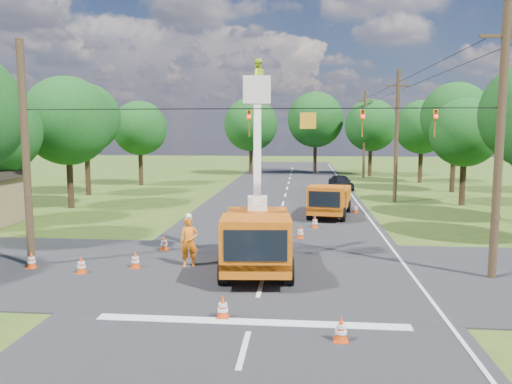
# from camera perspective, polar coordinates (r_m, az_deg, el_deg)

# --- Properties ---
(ground) EXTENTS (140.00, 140.00, 0.00)m
(ground) POSITION_cam_1_polar(r_m,az_deg,el_deg) (37.25, 3.10, -1.41)
(ground) COLOR #355319
(ground) RESTS_ON ground
(road_main) EXTENTS (12.00, 100.00, 0.06)m
(road_main) POSITION_cam_1_polar(r_m,az_deg,el_deg) (37.25, 3.10, -1.41)
(road_main) COLOR black
(road_main) RESTS_ON ground
(road_cross) EXTENTS (56.00, 10.00, 0.07)m
(road_cross) POSITION_cam_1_polar(r_m,az_deg,el_deg) (19.65, 1.01, -9.17)
(road_cross) COLOR black
(road_cross) RESTS_ON ground
(stop_bar) EXTENTS (9.00, 0.45, 0.02)m
(stop_bar) POSITION_cam_1_polar(r_m,az_deg,el_deg) (14.75, -0.56, -14.81)
(stop_bar) COLOR silver
(stop_bar) RESTS_ON ground
(edge_line) EXTENTS (0.12, 90.00, 0.02)m
(edge_line) POSITION_cam_1_polar(r_m,az_deg,el_deg) (37.46, 11.69, -1.51)
(edge_line) COLOR silver
(edge_line) RESTS_ON ground
(bucket_truck) EXTENTS (3.08, 6.83, 8.24)m
(bucket_truck) POSITION_cam_1_polar(r_m,az_deg,el_deg) (19.60, 0.09, -4.05)
(bucket_truck) COLOR #CA630E
(bucket_truck) RESTS_ON ground
(second_truck) EXTENTS (3.08, 6.04, 2.16)m
(second_truck) POSITION_cam_1_polar(r_m,az_deg,el_deg) (32.06, 8.40, -0.84)
(second_truck) COLOR #CA630E
(second_truck) RESTS_ON ground
(ground_worker) EXTENTS (0.82, 0.62, 2.05)m
(ground_worker) POSITION_cam_1_polar(r_m,az_deg,el_deg) (20.36, -7.66, -5.69)
(ground_worker) COLOR #FF5715
(ground_worker) RESTS_ON ground
(distant_car) EXTENTS (2.42, 4.31, 1.39)m
(distant_car) POSITION_cam_1_polar(r_m,az_deg,el_deg) (46.95, 9.68, 1.11)
(distant_car) COLOR black
(distant_car) RESTS_ON ground
(traffic_cone_0) EXTENTS (0.38, 0.38, 0.71)m
(traffic_cone_0) POSITION_cam_1_polar(r_m,az_deg,el_deg) (14.97, -3.81, -13.02)
(traffic_cone_0) COLOR #DA410B
(traffic_cone_0) RESTS_ON ground
(traffic_cone_1) EXTENTS (0.38, 0.38, 0.71)m
(traffic_cone_1) POSITION_cam_1_polar(r_m,az_deg,el_deg) (13.63, 9.69, -15.18)
(traffic_cone_1) COLOR #DA410B
(traffic_cone_1) RESTS_ON ground
(traffic_cone_2) EXTENTS (0.38, 0.38, 0.71)m
(traffic_cone_2) POSITION_cam_1_polar(r_m,az_deg,el_deg) (25.50, 5.11, -4.57)
(traffic_cone_2) COLOR #DA410B
(traffic_cone_2) RESTS_ON ground
(traffic_cone_3) EXTENTS (0.38, 0.38, 0.71)m
(traffic_cone_3) POSITION_cam_1_polar(r_m,az_deg,el_deg) (28.32, 6.76, -3.42)
(traffic_cone_3) COLOR #DA410B
(traffic_cone_3) RESTS_ON ground
(traffic_cone_4) EXTENTS (0.38, 0.38, 0.71)m
(traffic_cone_4) POSITION_cam_1_polar(r_m,az_deg,el_deg) (20.64, -13.62, -7.54)
(traffic_cone_4) COLOR #DA410B
(traffic_cone_4) RESTS_ON ground
(traffic_cone_5) EXTENTS (0.38, 0.38, 0.71)m
(traffic_cone_5) POSITION_cam_1_polar(r_m,az_deg,el_deg) (20.49, -19.33, -7.86)
(traffic_cone_5) COLOR #DA410B
(traffic_cone_5) RESTS_ON ground
(traffic_cone_6) EXTENTS (0.38, 0.38, 0.71)m
(traffic_cone_6) POSITION_cam_1_polar(r_m,az_deg,el_deg) (21.95, -24.28, -7.10)
(traffic_cone_6) COLOR #DA410B
(traffic_cone_6) RESTS_ON ground
(traffic_cone_7) EXTENTS (0.38, 0.38, 0.71)m
(traffic_cone_7) POSITION_cam_1_polar(r_m,az_deg,el_deg) (33.78, 11.28, -1.81)
(traffic_cone_7) COLOR #DA410B
(traffic_cone_7) RESTS_ON ground
(traffic_cone_8) EXTENTS (0.38, 0.38, 0.71)m
(traffic_cone_8) POSITION_cam_1_polar(r_m,az_deg,el_deg) (23.34, -10.47, -5.76)
(traffic_cone_8) COLOR #DA410B
(traffic_cone_8) RESTS_ON ground
(pole_right_near) EXTENTS (1.80, 0.30, 10.00)m
(pole_right_near) POSITION_cam_1_polar(r_m,az_deg,el_deg) (20.11, 26.09, 5.25)
(pole_right_near) COLOR #4C3823
(pole_right_near) RESTS_ON ground
(pole_right_mid) EXTENTS (1.80, 0.30, 10.00)m
(pole_right_mid) POSITION_cam_1_polar(r_m,az_deg,el_deg) (39.46, 15.77, 6.25)
(pole_right_mid) COLOR #4C3823
(pole_right_mid) RESTS_ON ground
(pole_right_far) EXTENTS (1.80, 0.30, 10.00)m
(pole_right_far) POSITION_cam_1_polar(r_m,az_deg,el_deg) (59.24, 12.28, 6.55)
(pole_right_far) COLOR #4C3823
(pole_right_far) RESTS_ON ground
(pole_left) EXTENTS (0.30, 0.30, 9.00)m
(pole_left) POSITION_cam_1_polar(r_m,az_deg,el_deg) (21.77, -24.81, 3.80)
(pole_left) COLOR #4C3823
(pole_left) RESTS_ON ground
(signal_span) EXTENTS (18.00, 0.29, 1.07)m
(signal_span) POSITION_cam_1_polar(r_m,az_deg,el_deg) (18.83, 7.89, 8.17)
(signal_span) COLOR black
(signal_span) RESTS_ON ground
(tree_left_d) EXTENTS (6.20, 6.20, 9.24)m
(tree_left_d) POSITION_cam_1_polar(r_m,az_deg,el_deg) (37.59, -20.75, 7.58)
(tree_left_d) COLOR #382616
(tree_left_d) RESTS_ON ground
(tree_left_e) EXTENTS (5.80, 5.80, 9.41)m
(tree_left_e) POSITION_cam_1_polar(r_m,az_deg,el_deg) (44.70, -18.90, 7.98)
(tree_left_e) COLOR #382616
(tree_left_e) RESTS_ON ground
(tree_left_f) EXTENTS (5.40, 5.40, 8.40)m
(tree_left_f) POSITION_cam_1_polar(r_m,az_deg,el_deg) (51.44, -13.15, 7.11)
(tree_left_f) COLOR #382616
(tree_left_f) RESTS_ON ground
(tree_right_c) EXTENTS (5.00, 5.00, 7.83)m
(tree_right_c) POSITION_cam_1_polar(r_m,az_deg,el_deg) (39.61, 22.79, 6.27)
(tree_right_c) COLOR #382616
(tree_right_c) RESTS_ON ground
(tree_right_d) EXTENTS (6.00, 6.00, 9.70)m
(tree_right_d) POSITION_cam_1_polar(r_m,az_deg,el_deg) (47.75, 21.83, 8.00)
(tree_right_d) COLOR #382616
(tree_right_d) RESTS_ON ground
(tree_right_e) EXTENTS (5.60, 5.60, 8.63)m
(tree_right_e) POSITION_cam_1_polar(r_m,az_deg,el_deg) (55.22, 18.44, 7.05)
(tree_right_e) COLOR #382616
(tree_right_e) RESTS_ON ground
(tree_far_a) EXTENTS (6.60, 6.60, 9.50)m
(tree_far_a) POSITION_cam_1_polar(r_m,az_deg,el_deg) (62.15, -0.60, 7.72)
(tree_far_a) COLOR #382616
(tree_far_a) RESTS_ON ground
(tree_far_b) EXTENTS (7.00, 7.00, 10.32)m
(tree_far_b) POSITION_cam_1_polar(r_m,az_deg,el_deg) (63.85, 6.82, 8.21)
(tree_far_b) COLOR #382616
(tree_far_b) RESTS_ON ground
(tree_far_c) EXTENTS (6.20, 6.20, 9.18)m
(tree_far_c) POSITION_cam_1_polar(r_m,az_deg,el_deg) (61.35, 13.01, 7.43)
(tree_far_c) COLOR #382616
(tree_far_c) RESTS_ON ground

